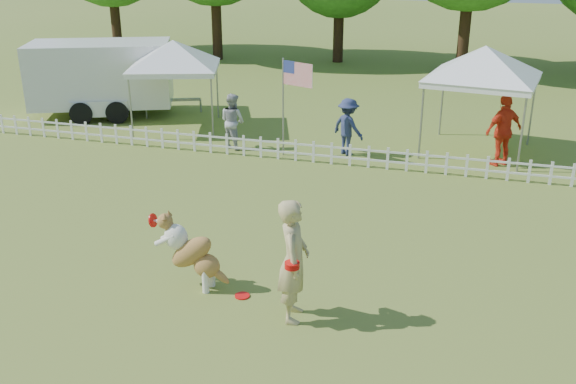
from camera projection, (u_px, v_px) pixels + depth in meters
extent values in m
plane|color=#4F6E22|center=(226.00, 289.00, 11.05)|extent=(120.00, 120.00, 0.00)
imported|color=tan|center=(294.00, 261.00, 9.85)|extent=(0.61, 0.81, 2.01)
cylinder|color=red|center=(242.00, 296.00, 10.80)|extent=(0.31, 0.31, 0.02)
imported|color=#A8A8AE|center=(233.00, 121.00, 18.33)|extent=(0.95, 0.87, 1.59)
imported|color=navy|center=(348.00, 127.00, 17.77)|extent=(1.18, 1.04, 1.59)
imported|color=red|center=(504.00, 130.00, 16.84)|extent=(1.15, 1.07, 1.91)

